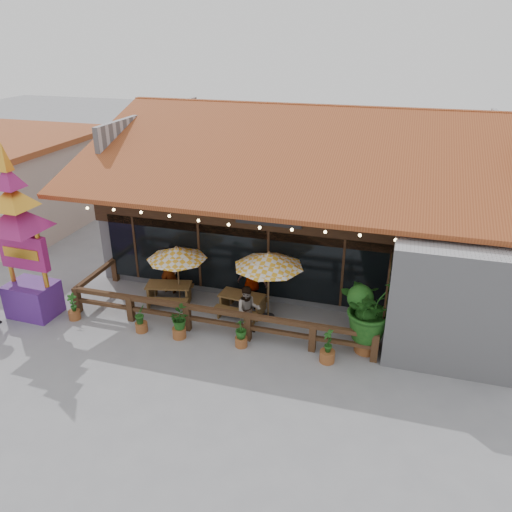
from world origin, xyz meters
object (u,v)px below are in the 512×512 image
(umbrella_left, at_px, (177,254))
(tropical_plant, at_px, (370,308))
(umbrella_right, at_px, (269,260))
(picnic_table_right, at_px, (242,301))
(thai_sign_tower, at_px, (17,223))
(picnic_table_left, at_px, (169,290))

(umbrella_left, relative_size, tropical_plant, 1.06)
(umbrella_right, xyz_separation_m, picnic_table_right, (-0.90, -0.00, -1.61))
(picnic_table_right, bearing_deg, tropical_plant, -13.37)
(umbrella_left, relative_size, umbrella_right, 1.13)
(umbrella_left, distance_m, thai_sign_tower, 4.99)
(picnic_table_left, distance_m, thai_sign_tower, 5.24)
(picnic_table_right, height_order, tropical_plant, tropical_plant)
(umbrella_left, xyz_separation_m, tropical_plant, (6.48, -1.06, -0.43))
(umbrella_right, height_order, tropical_plant, tropical_plant)
(umbrella_left, xyz_separation_m, picnic_table_right, (2.30, -0.06, -1.41))
(umbrella_right, distance_m, picnic_table_right, 1.85)
(thai_sign_tower, height_order, tropical_plant, thai_sign_tower)
(umbrella_left, relative_size, picnic_table_right, 1.69)
(umbrella_right, height_order, picnic_table_left, umbrella_right)
(picnic_table_right, bearing_deg, picnic_table_left, -179.35)
(umbrella_left, bearing_deg, picnic_table_left, -164.92)
(umbrella_left, distance_m, picnic_table_right, 2.70)
(umbrella_left, bearing_deg, tropical_plant, -9.26)
(picnic_table_left, xyz_separation_m, tropical_plant, (6.83, -0.96, 0.97))
(picnic_table_right, relative_size, tropical_plant, 0.63)
(umbrella_left, height_order, umbrella_right, umbrella_right)
(umbrella_right, distance_m, picnic_table_left, 3.89)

